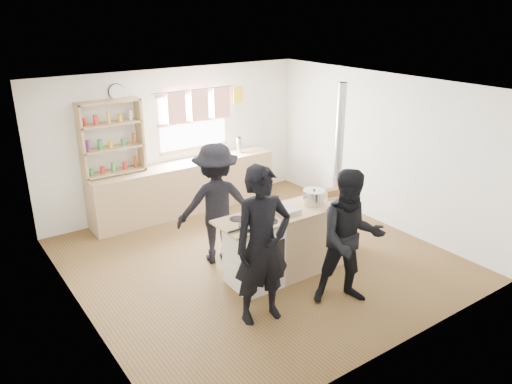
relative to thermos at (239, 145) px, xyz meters
The scene contains 14 objects.
ground 2.71m from the thermos, 117.26° to the right, with size 5.00×5.00×0.01m, color brown.
back_counter 1.29m from the thermos, behind, with size 3.40×0.55×0.90m, color tan.
shelving_unit 2.39m from the thermos, behind, with size 1.00×0.28×1.20m.
thermos is the anchor object (origin of this frame).
cooking_island 3.00m from the thermos, 109.83° to the right, with size 1.97×0.64×0.93m.
skillet_greens 3.42m from the thermos, 121.16° to the right, with size 0.27×0.27×0.05m.
roast_tray 3.06m from the thermos, 111.66° to the right, with size 0.33×0.29×0.07m.
stockpot_stove 2.99m from the thermos, 116.95° to the right, with size 0.24×0.24×0.20m.
stockpot_counter 2.86m from the thermos, 102.26° to the right, with size 0.30×0.30×0.22m.
bread_board 2.75m from the thermos, 94.46° to the right, with size 0.31×0.25×0.12m.
flue_heater 2.58m from the thermos, 88.77° to the right, with size 0.35×0.35×2.50m.
person_near_left 3.94m from the thermos, 119.40° to the right, with size 0.69×0.45×1.89m, color black.
person_near_right 3.85m from the thermos, 102.85° to the right, with size 0.84×0.65×1.72m, color black.
person_far 2.49m from the thermos, 130.74° to the right, with size 1.13×0.65×1.74m, color black.
Camera 1 is at (-3.75, -5.31, 3.51)m, focal length 35.00 mm.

